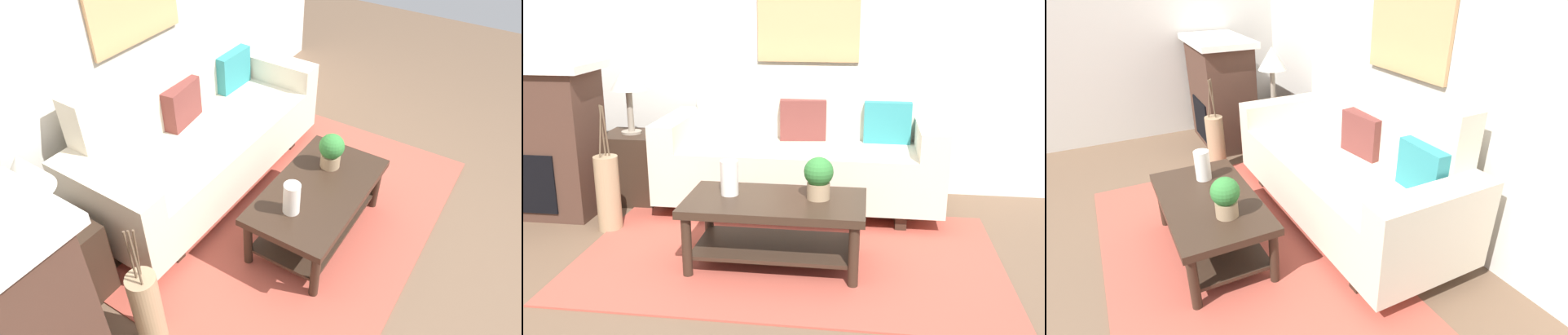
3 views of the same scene
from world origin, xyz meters
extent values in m
plane|color=brown|center=(0.00, 0.00, 0.00)|extent=(9.13, 9.13, 0.00)
cube|color=silver|center=(0.00, 1.99, 1.35)|extent=(5.13, 0.10, 2.70)
cube|color=#B24C3D|center=(0.00, 0.50, 0.01)|extent=(2.67, 1.69, 0.01)
cube|color=beige|center=(-0.03, 1.39, 0.32)|extent=(1.74, 0.84, 0.40)
cube|color=beige|center=(-0.03, 1.71, 0.80)|extent=(1.74, 0.20, 0.56)
cube|color=beige|center=(-1.00, 1.39, 0.42)|extent=(0.20, 0.84, 0.60)
cube|color=beige|center=(0.93, 1.39, 0.42)|extent=(0.20, 0.84, 0.60)
cube|color=#332319|center=(-0.80, 1.39, 0.06)|extent=(0.08, 0.74, 0.12)
cube|color=#332319|center=(0.73, 1.39, 0.06)|extent=(0.08, 0.74, 0.12)
cube|color=brown|center=(-0.03, 1.58, 0.68)|extent=(0.37, 0.17, 0.32)
cube|color=teal|center=(0.62, 1.58, 0.68)|extent=(0.36, 0.13, 0.32)
cube|color=#332319|center=(-0.07, 0.38, 0.41)|extent=(1.10, 0.60, 0.05)
cube|color=#332319|center=(-0.07, 0.38, 0.12)|extent=(0.98, 0.50, 0.02)
cylinder|color=#332319|center=(-0.56, 0.13, 0.19)|extent=(0.06, 0.06, 0.38)
cylinder|color=#332319|center=(0.42, 0.13, 0.19)|extent=(0.06, 0.06, 0.38)
cylinder|color=#332319|center=(-0.56, 0.63, 0.19)|extent=(0.06, 0.06, 0.38)
cylinder|color=#332319|center=(0.42, 0.63, 0.19)|extent=(0.06, 0.06, 0.38)
cylinder|color=white|center=(-0.36, 0.43, 0.54)|extent=(0.11, 0.11, 0.22)
cylinder|color=tan|center=(0.19, 0.43, 0.48)|extent=(0.14, 0.14, 0.10)
sphere|color=#317733|center=(0.19, 0.43, 0.60)|extent=(0.18, 0.18, 0.18)
cube|color=#332319|center=(-1.40, 1.43, 0.28)|extent=(0.44, 0.44, 0.56)
cylinder|color=gray|center=(-1.40, 1.43, 0.57)|extent=(0.16, 0.16, 0.02)
cylinder|color=gray|center=(-1.40, 1.43, 0.74)|extent=(0.05, 0.05, 0.35)
cone|color=beige|center=(-1.40, 1.43, 1.02)|extent=(0.28, 0.28, 0.22)
cylinder|color=tan|center=(-1.34, 0.79, 0.27)|extent=(0.17, 0.17, 0.54)
cylinder|color=brown|center=(-1.32, 0.79, 0.72)|extent=(0.02, 0.05, 0.36)
cylinder|color=brown|center=(-1.35, 0.80, 0.72)|extent=(0.02, 0.02, 0.36)
cylinder|color=brown|center=(-1.35, 0.77, 0.72)|extent=(0.03, 0.05, 0.36)
camera|label=1|loc=(-2.32, -0.60, 2.56)|focal=32.77mm
camera|label=2|loc=(0.46, -2.96, 1.61)|focal=40.56mm
camera|label=3|loc=(2.32, -0.13, 1.82)|focal=28.11mm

